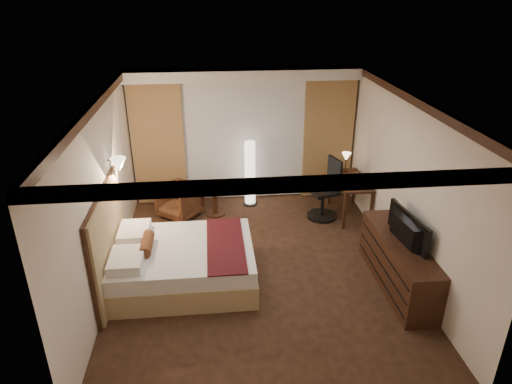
{
  "coord_description": "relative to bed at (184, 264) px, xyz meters",
  "views": [
    {
      "loc": [
        -0.67,
        -6.08,
        4.14
      ],
      "look_at": [
        0.0,
        0.4,
        1.15
      ],
      "focal_mm": 32.0,
      "sensor_mm": 36.0,
      "label": 1
    }
  ],
  "objects": [
    {
      "name": "floor",
      "position": [
        1.15,
        0.23,
        -0.31
      ],
      "size": [
        4.5,
        5.5,
        0.01
      ],
      "primitive_type": "cube",
      "color": "black",
      "rests_on": "ground"
    },
    {
      "name": "ceiling",
      "position": [
        1.15,
        0.23,
        2.39
      ],
      "size": [
        4.5,
        5.5,
        0.01
      ],
      "primitive_type": "cube",
      "color": "white",
      "rests_on": "back_wall"
    },
    {
      "name": "back_wall",
      "position": [
        1.15,
        2.98,
        1.04
      ],
      "size": [
        4.5,
        0.02,
        2.7
      ],
      "primitive_type": "cube",
      "color": "white",
      "rests_on": "floor"
    },
    {
      "name": "left_wall",
      "position": [
        -1.1,
        0.23,
        1.04
      ],
      "size": [
        0.02,
        5.5,
        2.7
      ],
      "primitive_type": "cube",
      "color": "white",
      "rests_on": "floor"
    },
    {
      "name": "right_wall",
      "position": [
        3.4,
        0.23,
        1.04
      ],
      "size": [
        0.02,
        5.5,
        2.7
      ],
      "primitive_type": "cube",
      "color": "white",
      "rests_on": "floor"
    },
    {
      "name": "crown_molding",
      "position": [
        1.15,
        0.23,
        2.33
      ],
      "size": [
        4.5,
        5.5,
        0.12
      ],
      "primitive_type": null,
      "color": "black",
      "rests_on": "ceiling"
    },
    {
      "name": "soffit",
      "position": [
        1.15,
        2.73,
        2.29
      ],
      "size": [
        4.5,
        0.5,
        0.2
      ],
      "primitive_type": "cube",
      "color": "white",
      "rests_on": "ceiling"
    },
    {
      "name": "curtain_sheer",
      "position": [
        1.15,
        2.9,
        0.94
      ],
      "size": [
        2.48,
        0.04,
        2.45
      ],
      "primitive_type": "cube",
      "color": "silver",
      "rests_on": "back_wall"
    },
    {
      "name": "curtain_left_drape",
      "position": [
        -0.55,
        2.84,
        0.94
      ],
      "size": [
        1.0,
        0.14,
        2.45
      ],
      "primitive_type": "cube",
      "color": "#9D7148",
      "rests_on": "back_wall"
    },
    {
      "name": "curtain_right_drape",
      "position": [
        2.85,
        2.84,
        0.94
      ],
      "size": [
        1.0,
        0.14,
        2.45
      ],
      "primitive_type": "cube",
      "color": "#9D7148",
      "rests_on": "back_wall"
    },
    {
      "name": "wall_sconce",
      "position": [
        -0.94,
        0.81,
        1.31
      ],
      "size": [
        0.24,
        0.24,
        0.24
      ],
      "primitive_type": null,
      "color": "white",
      "rests_on": "left_wall"
    },
    {
      "name": "bed",
      "position": [
        0.0,
        0.0,
        0.0
      ],
      "size": [
        2.09,
        1.63,
        0.61
      ],
      "primitive_type": null,
      "color": "white",
      "rests_on": "floor"
    },
    {
      "name": "headboard",
      "position": [
        -1.05,
        0.0,
        0.44
      ],
      "size": [
        0.12,
        1.93,
        1.5
      ],
      "primitive_type": null,
      "color": "tan",
      "rests_on": "floor"
    },
    {
      "name": "armchair",
      "position": [
        -0.17,
        2.15,
        0.05
      ],
      "size": [
        0.93,
        0.92,
        0.7
      ],
      "primitive_type": "imported",
      "rotation": [
        0.0,
        0.0,
        -0.68
      ],
      "color": "#462D15",
      "rests_on": "floor"
    },
    {
      "name": "side_table",
      "position": [
        0.5,
        2.16,
        -0.02
      ],
      "size": [
        0.52,
        0.52,
        0.57
      ],
      "primitive_type": null,
      "color": "black",
      "rests_on": "floor"
    },
    {
      "name": "floor_lamp",
      "position": [
        1.22,
        2.55,
        0.37
      ],
      "size": [
        0.28,
        0.28,
        1.35
      ],
      "primitive_type": null,
      "color": "white",
      "rests_on": "floor"
    },
    {
      "name": "desk",
      "position": [
        3.1,
        1.88,
        0.07
      ],
      "size": [
        0.55,
        1.16,
        0.75
      ],
      "primitive_type": null,
      "color": "black",
      "rests_on": "floor"
    },
    {
      "name": "desk_lamp",
      "position": [
        3.1,
        2.31,
        0.61
      ],
      "size": [
        0.18,
        0.18,
        0.34
      ],
      "primitive_type": null,
      "color": "#FFD899",
      "rests_on": "desk"
    },
    {
      "name": "office_chair",
      "position": [
        2.55,
        1.83,
        0.29
      ],
      "size": [
        0.71,
        0.71,
        1.19
      ],
      "primitive_type": null,
      "rotation": [
        0.0,
        0.0,
        0.29
      ],
      "color": "black",
      "rests_on": "floor"
    },
    {
      "name": "dresser",
      "position": [
        3.15,
        -0.43,
        0.08
      ],
      "size": [
        0.5,
        1.97,
        0.76
      ],
      "primitive_type": null,
      "color": "black",
      "rests_on": "floor"
    },
    {
      "name": "television",
      "position": [
        3.12,
        -0.43,
        0.76
      ],
      "size": [
        0.72,
        1.1,
        0.14
      ],
      "primitive_type": "imported",
      "rotation": [
        0.0,
        0.0,
        1.69
      ],
      "color": "black",
      "rests_on": "dresser"
    }
  ]
}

